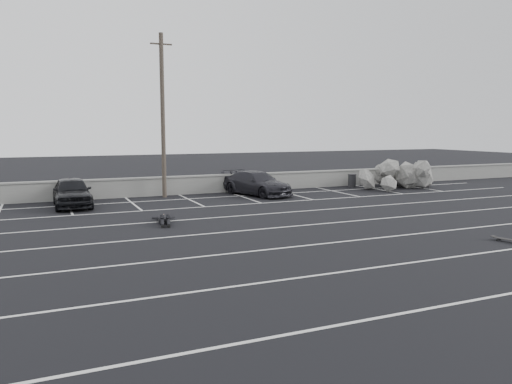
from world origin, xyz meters
name	(u,v)px	position (x,y,z in m)	size (l,w,h in m)	color
ground	(345,241)	(0.00, 0.00, 0.00)	(120.00, 120.00, 0.00)	black
seawall	(211,183)	(0.00, 14.00, 0.55)	(50.00, 0.45, 1.06)	gray
stall_lines	(284,220)	(-0.08, 4.41, 0.00)	(36.00, 20.05, 0.01)	silver
car_left	(72,192)	(-7.84, 11.65, 0.72)	(1.69, 4.21, 1.43)	black
car_right	(257,183)	(2.05, 11.97, 0.67)	(1.88, 4.63, 1.34)	black
utility_pole	(163,116)	(-2.98, 13.20, 4.45)	(1.17, 0.23, 8.78)	#4C4238
trash_bin	(352,181)	(9.23, 13.09, 0.43)	(0.63, 0.63, 0.84)	#242426
riprap_pile	(400,178)	(11.95, 11.73, 0.59)	(5.56, 3.98, 1.51)	gray
person	(164,216)	(-4.74, 5.86, 0.24)	(1.35, 2.53, 0.48)	black
skateboard	(507,240)	(4.86, -2.23, 0.08)	(0.43, 0.89, 0.10)	black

